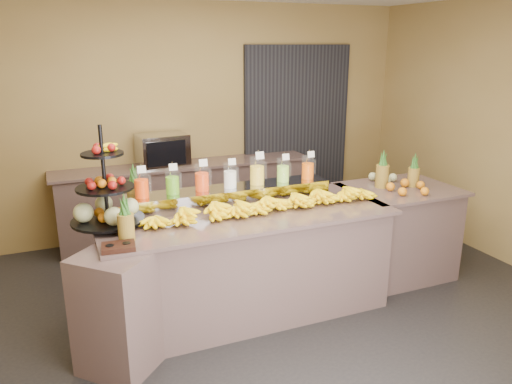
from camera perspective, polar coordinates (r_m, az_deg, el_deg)
ground at (r=4.40m, az=0.39°, el=-15.03°), size 6.00×6.00×0.00m
room_envelope at (r=4.57m, az=-1.33°, el=11.17°), size 6.04×5.02×2.82m
buffet_counter at (r=4.35m, az=-2.37°, el=-8.44°), size 2.75×1.25×0.93m
right_counter at (r=5.32m, az=15.76°, el=-4.31°), size 1.08×0.88×0.93m
back_ledge at (r=6.16m, az=-7.89°, el=-0.96°), size 3.10×0.55×0.93m
pitcher_tray at (r=4.47m, az=-2.95°, el=-0.38°), size 1.85×0.30×0.15m
juice_pitcher_orange_a at (r=4.23m, az=-12.96°, el=0.69°), size 0.12×0.12×0.29m
juice_pitcher_green at (r=4.28m, az=-9.54°, el=1.04°), size 0.12×0.12×0.29m
juice_pitcher_orange_b at (r=4.34m, az=-6.21°, el=1.47°), size 0.12×0.13×0.30m
juice_pitcher_milk at (r=4.42m, az=-2.98°, el=1.74°), size 0.12×0.12×0.28m
juice_pitcher_lemon at (r=4.51m, az=0.13°, el=2.24°), size 0.13×0.14×0.32m
juice_pitcher_lime at (r=4.62m, az=3.10°, el=2.37°), size 0.12×0.12×0.28m
juice_pitcher_orange_c at (r=4.73m, az=5.94°, el=2.67°), size 0.12×0.12×0.28m
banana_heap at (r=4.28m, az=1.34°, el=-1.07°), size 2.15×0.19×0.18m
fruit_stand at (r=4.05m, az=-16.25°, el=-0.89°), size 0.63×0.63×0.80m
condiment_caddy at (r=3.63m, az=-15.46°, el=-6.06°), size 0.25×0.19×0.03m
pineapple_left_a at (r=3.72m, az=-14.66°, el=-3.50°), size 0.12×0.12×0.36m
pineapple_left_b at (r=4.43m, az=-13.70°, el=0.02°), size 0.13×0.13×0.40m
right_fruit_pile at (r=5.10m, az=16.36°, el=1.08°), size 0.43×0.41×0.23m
oven_warmer at (r=5.94m, az=-10.64°, el=4.74°), size 0.59×0.44×0.37m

